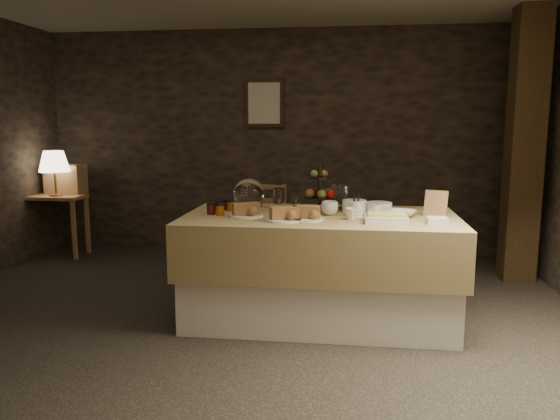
# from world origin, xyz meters

# --- Properties ---
(ground_plane) EXTENTS (5.50, 5.00, 0.01)m
(ground_plane) POSITION_xyz_m (0.00, 0.00, 0.00)
(ground_plane) COLOR black
(ground_plane) RESTS_ON ground
(room_shell) EXTENTS (5.52, 5.02, 2.60)m
(room_shell) POSITION_xyz_m (0.00, 0.00, 1.56)
(room_shell) COLOR black
(room_shell) RESTS_ON ground
(buffet_table) EXTENTS (2.09, 1.11, 0.83)m
(buffet_table) POSITION_xyz_m (0.64, 0.22, 0.48)
(buffet_table) COLOR silver
(buffet_table) RESTS_ON ground_plane
(console_table) EXTENTS (0.66, 0.38, 0.70)m
(console_table) POSITION_xyz_m (-2.50, 1.89, 0.57)
(console_table) COLOR brown
(console_table) RESTS_ON ground_plane
(table_lamp) EXTENTS (0.34, 0.34, 0.51)m
(table_lamp) POSITION_xyz_m (-2.45, 1.84, 1.09)
(table_lamp) COLOR #C68F41
(table_lamp) RESTS_ON console_table
(wine_rack) EXTENTS (0.42, 0.26, 0.34)m
(wine_rack) POSITION_xyz_m (-2.45, 2.07, 0.87)
(wine_rack) COLOR brown
(wine_rack) RESTS_ON console_table
(chair) EXTENTS (0.51, 0.50, 0.67)m
(chair) POSITION_xyz_m (-0.07, 1.89, 0.38)
(chair) COLOR brown
(chair) RESTS_ON ground_plane
(timber_column) EXTENTS (0.30, 0.30, 2.60)m
(timber_column) POSITION_xyz_m (2.50, 1.56, 1.30)
(timber_column) COLOR black
(timber_column) RESTS_ON ground_plane
(framed_picture) EXTENTS (0.45, 0.04, 0.55)m
(framed_picture) POSITION_xyz_m (-0.15, 2.47, 1.75)
(framed_picture) COLOR black
(framed_picture) RESTS_ON room_shell
(plate_stack_a) EXTENTS (0.19, 0.19, 0.10)m
(plate_stack_a) POSITION_xyz_m (0.90, 0.38, 0.88)
(plate_stack_a) COLOR white
(plate_stack_a) RESTS_ON buffet_table
(plate_stack_b) EXTENTS (0.20, 0.20, 0.08)m
(plate_stack_b) POSITION_xyz_m (1.09, 0.39, 0.87)
(plate_stack_b) COLOR white
(plate_stack_b) RESTS_ON buffet_table
(cutlery_holder) EXTENTS (0.10, 0.10, 0.12)m
(cutlery_holder) POSITION_xyz_m (0.91, 0.18, 0.89)
(cutlery_holder) COLOR white
(cutlery_holder) RESTS_ON buffet_table
(cup_a) EXTENTS (0.15, 0.15, 0.10)m
(cup_a) POSITION_xyz_m (0.71, 0.24, 0.88)
(cup_a) COLOR white
(cup_a) RESTS_ON buffet_table
(cup_b) EXTENTS (0.11, 0.11, 0.09)m
(cup_b) POSITION_xyz_m (0.88, 0.06, 0.87)
(cup_b) COLOR white
(cup_b) RESTS_ON buffet_table
(mug_c) EXTENTS (0.09, 0.09, 0.09)m
(mug_c) POSITION_xyz_m (0.71, 0.34, 0.87)
(mug_c) COLOR white
(mug_c) RESTS_ON buffet_table
(mug_d) EXTENTS (0.08, 0.08, 0.09)m
(mug_d) POSITION_xyz_m (1.05, 0.21, 0.87)
(mug_d) COLOR white
(mug_d) RESTS_ON buffet_table
(bowl) EXTENTS (0.27, 0.27, 0.05)m
(bowl) POSITION_xyz_m (1.26, 0.23, 0.85)
(bowl) COLOR white
(bowl) RESTS_ON buffet_table
(cake_dome) EXTENTS (0.26, 0.26, 0.26)m
(cake_dome) POSITION_xyz_m (0.03, 0.48, 0.93)
(cake_dome) COLOR brown
(cake_dome) RESTS_ON buffet_table
(fruit_stand) EXTENTS (0.26, 0.26, 0.37)m
(fruit_stand) POSITION_xyz_m (0.62, 0.49, 0.97)
(fruit_stand) COLOR black
(fruit_stand) RESTS_ON buffet_table
(bread_platter_left) EXTENTS (0.26, 0.26, 0.11)m
(bread_platter_left) POSITION_xyz_m (0.08, 0.08, 0.87)
(bread_platter_left) COLOR white
(bread_platter_left) RESTS_ON buffet_table
(bread_platter_center) EXTENTS (0.26, 0.26, 0.11)m
(bread_platter_center) POSITION_xyz_m (0.39, -0.06, 0.87)
(bread_platter_center) COLOR white
(bread_platter_center) RESTS_ON buffet_table
(bread_platter_right) EXTENTS (0.26, 0.26, 0.11)m
(bread_platter_right) POSITION_xyz_m (0.55, 0.00, 0.87)
(bread_platter_right) COLOR white
(bread_platter_right) RESTS_ON buffet_table
(jam_jars) EXTENTS (0.18, 0.32, 0.07)m
(jam_jars) POSITION_xyz_m (-0.15, 0.25, 0.86)
(jam_jars) COLOR #4F1211
(jam_jars) RESTS_ON buffet_table
(tart_dish) EXTENTS (0.30, 0.22, 0.07)m
(tart_dish) POSITION_xyz_m (1.12, -0.03, 0.86)
(tart_dish) COLOR white
(tart_dish) RESTS_ON buffet_table
(square_dish) EXTENTS (0.14, 0.14, 0.04)m
(square_dish) POSITION_xyz_m (1.48, -0.03, 0.85)
(square_dish) COLOR white
(square_dish) RESTS_ON buffet_table
(menu_frame) EXTENTS (0.18, 0.13, 0.22)m
(menu_frame) POSITION_xyz_m (1.51, 0.27, 0.92)
(menu_frame) COLOR brown
(menu_frame) RESTS_ON buffet_table
(storage_jar_a) EXTENTS (0.10, 0.10, 0.16)m
(storage_jar_a) POSITION_xyz_m (0.27, 0.57, 0.91)
(storage_jar_a) COLOR white
(storage_jar_a) RESTS_ON buffet_table
(storage_jar_b) EXTENTS (0.09, 0.09, 0.14)m
(storage_jar_b) POSITION_xyz_m (0.40, 0.60, 0.90)
(storage_jar_b) COLOR white
(storage_jar_b) RESTS_ON buffet_table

